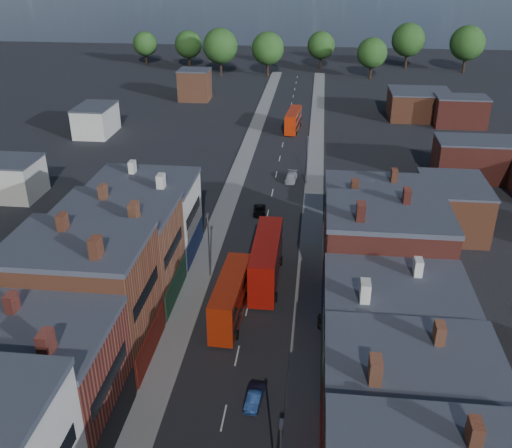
% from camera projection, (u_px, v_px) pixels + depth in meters
% --- Properties ---
extents(pavement_west, '(3.00, 200.00, 0.12)m').
position_uv_depth(pavement_west, '(226.00, 206.00, 85.29)').
color(pavement_west, gray).
rests_on(pavement_west, ground).
extents(pavement_east, '(3.00, 200.00, 0.12)m').
position_uv_depth(pavement_east, '(313.00, 210.00, 84.01)').
color(pavement_east, gray).
rests_on(pavement_east, ground).
extents(terrace_west, '(12.00, 80.00, 11.68)m').
position_uv_depth(terrace_west, '(0.00, 424.00, 38.89)').
color(terrace_west, maroon).
rests_on(terrace_west, ground).
extents(lamp_post_2, '(0.25, 0.70, 8.12)m').
position_uv_depth(lamp_post_2, '(209.00, 241.00, 65.28)').
color(lamp_post_2, slate).
rests_on(lamp_post_2, ground).
extents(lamp_post_3, '(0.25, 0.70, 8.12)m').
position_uv_depth(lamp_post_3, '(307.00, 157.00, 91.01)').
color(lamp_post_3, slate).
rests_on(lamp_post_3, ground).
extents(bus_0, '(3.13, 11.08, 4.75)m').
position_uv_depth(bus_0, '(231.00, 297.00, 58.81)').
color(bus_0, '#A42109').
rests_on(bus_0, ground).
extents(bus_1, '(3.20, 12.54, 5.42)m').
position_uv_depth(bus_1, '(266.00, 260.00, 65.04)').
color(bus_1, '#A41109').
rests_on(bus_1, ground).
extents(bus_2, '(3.16, 10.09, 4.29)m').
position_uv_depth(bus_2, '(293.00, 120.00, 119.00)').
color(bus_2, '#AE2307').
rests_on(bus_2, ground).
extents(car_1, '(1.58, 3.53, 1.12)m').
position_uv_depth(car_1, '(254.00, 398.00, 48.53)').
color(car_1, navy).
rests_on(car_1, ground).
extents(car_2, '(2.09, 3.99, 1.07)m').
position_uv_depth(car_2, '(259.00, 211.00, 82.72)').
color(car_2, black).
rests_on(car_2, ground).
extents(car_3, '(2.09, 4.43, 1.25)m').
position_uv_depth(car_3, '(291.00, 177.00, 94.21)').
color(car_3, silver).
rests_on(car_3, ground).
extents(ped_3, '(0.81, 1.15, 1.80)m').
position_uv_depth(ped_3, '(319.00, 321.00, 57.61)').
color(ped_3, '#545048').
rests_on(ped_3, pavement_east).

